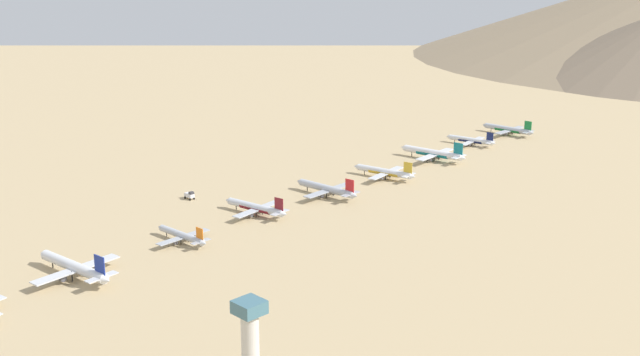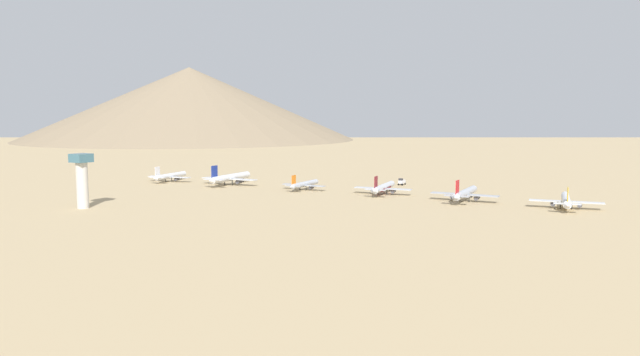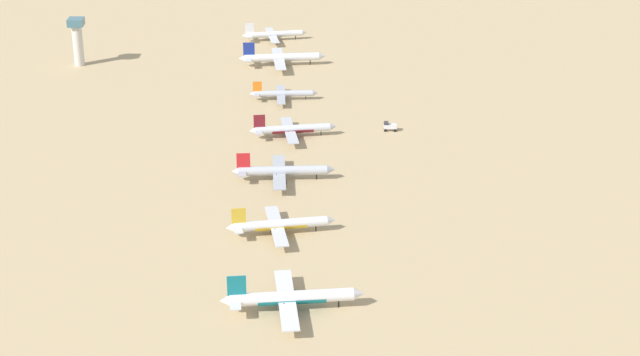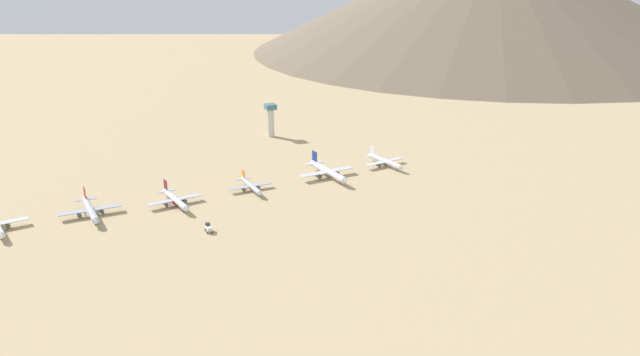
# 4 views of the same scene
# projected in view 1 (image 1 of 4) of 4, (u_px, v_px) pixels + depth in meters

# --- Properties ---
(ground_plane) EXTENTS (2116.59, 2116.59, 0.00)m
(ground_plane) POSITION_uv_depth(u_px,v_px,m) (324.00, 195.00, 368.63)
(ground_plane) COLOR tan
(parked_jet_0) EXTENTS (37.14, 30.13, 10.72)m
(parked_jet_0) POSITION_uv_depth(u_px,v_px,m) (508.00, 129.00, 493.43)
(parked_jet_0) COLOR #B2B7C1
(parked_jet_0) RESTS_ON ground
(parked_jet_1) EXTENTS (32.62, 26.65, 9.42)m
(parked_jet_1) POSITION_uv_depth(u_px,v_px,m) (471.00, 140.00, 465.75)
(parked_jet_1) COLOR silver
(parked_jet_1) RESTS_ON ground
(parked_jet_2) EXTENTS (42.01, 34.25, 12.11)m
(parked_jet_2) POSITION_uv_depth(u_px,v_px,m) (433.00, 153.00, 431.06)
(parked_jet_2) COLOR white
(parked_jet_2) RESTS_ON ground
(parked_jet_3) EXTENTS (36.33, 29.73, 10.52)m
(parked_jet_3) POSITION_uv_depth(u_px,v_px,m) (385.00, 172.00, 395.37)
(parked_jet_3) COLOR silver
(parked_jet_3) RESTS_ON ground
(parked_jet_4) EXTENTS (38.05, 30.92, 10.97)m
(parked_jet_4) POSITION_uv_depth(u_px,v_px,m) (327.00, 189.00, 365.48)
(parked_jet_4) COLOR #B2B7C1
(parked_jet_4) RESTS_ON ground
(parked_jet_5) EXTENTS (35.41, 28.94, 10.23)m
(parked_jet_5) POSITION_uv_depth(u_px,v_px,m) (256.00, 208.00, 338.90)
(parked_jet_5) COLOR silver
(parked_jet_5) RESTS_ON ground
(parked_jet_6) EXTENTS (30.17, 24.51, 8.70)m
(parked_jet_6) POSITION_uv_depth(u_px,v_px,m) (182.00, 235.00, 306.24)
(parked_jet_6) COLOR #B2B7C1
(parked_jet_6) RESTS_ON ground
(parked_jet_7) EXTENTS (41.72, 34.00, 12.03)m
(parked_jet_7) POSITION_uv_depth(u_px,v_px,m) (75.00, 267.00, 271.99)
(parked_jet_7) COLOR silver
(parked_jet_7) RESTS_ON ground
(service_truck) EXTENTS (5.22, 2.69, 3.90)m
(service_truck) POSITION_uv_depth(u_px,v_px,m) (190.00, 195.00, 361.50)
(service_truck) COLOR silver
(service_truck) RESTS_ON ground
(control_tower) EXTENTS (7.20, 7.20, 23.07)m
(control_tower) POSITION_uv_depth(u_px,v_px,m) (250.00, 335.00, 203.33)
(control_tower) COLOR beige
(control_tower) RESTS_ON ground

